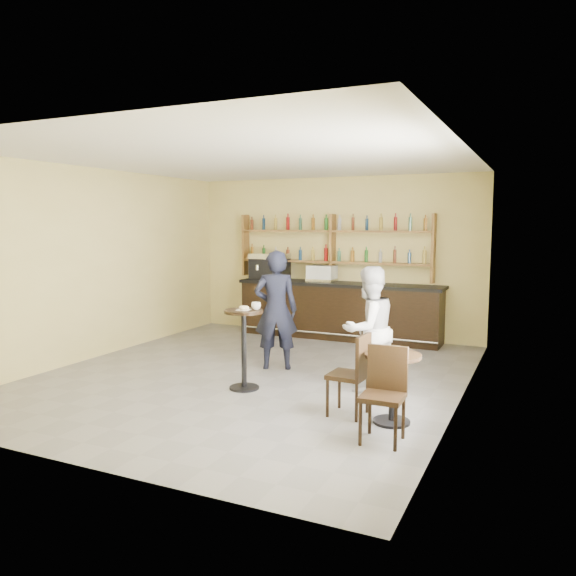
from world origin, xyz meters
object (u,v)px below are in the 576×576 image
at_px(pastry_case, 322,274).
at_px(cafe_table, 392,389).
at_px(espresso_machine, 270,266).
at_px(pedestal_table, 244,350).
at_px(chair_south, 383,396).
at_px(man_main, 276,310).
at_px(chair_west, 348,374).
at_px(patron_second, 369,329).
at_px(bar_counter, 339,310).

distance_m(pastry_case, cafe_table, 5.05).
relative_size(espresso_machine, pastry_case, 1.39).
relative_size(pedestal_table, chair_south, 1.11).
xyz_separation_m(espresso_machine, chair_south, (3.76, -4.88, -0.89)).
height_order(espresso_machine, man_main, man_main).
bearing_deg(chair_west, patron_second, -173.55).
bearing_deg(chair_west, man_main, -129.62).
bearing_deg(man_main, bar_counter, -115.92).
bearing_deg(cafe_table, pedestal_table, 168.13).
xyz_separation_m(chair_south, patron_second, (-0.66, 1.70, 0.36)).
xyz_separation_m(espresso_machine, pastry_case, (1.17, 0.00, -0.11)).
relative_size(man_main, patron_second, 1.09).
relative_size(man_main, chair_west, 1.89).
height_order(cafe_table, patron_second, patron_second).
xyz_separation_m(bar_counter, patron_second, (1.56, -3.18, 0.30)).
bearing_deg(pastry_case, chair_south, -62.03).
relative_size(pastry_case, pedestal_table, 0.49).
height_order(espresso_machine, patron_second, patron_second).
bearing_deg(cafe_table, man_main, 144.32).
bearing_deg(espresso_machine, man_main, -64.27).
distance_m(espresso_machine, pedestal_table, 4.19).
distance_m(pedestal_table, chair_west, 1.69).
xyz_separation_m(pastry_case, pedestal_table, (0.35, -3.82, -0.73)).
height_order(pastry_case, cafe_table, pastry_case).
bearing_deg(chair_south, espresso_machine, 126.55).
height_order(bar_counter, espresso_machine, espresso_machine).
height_order(man_main, chair_south, man_main).
distance_m(bar_counter, cafe_table, 4.80).
relative_size(pedestal_table, chair_west, 1.12).
bearing_deg(espresso_machine, chair_west, -55.96).
bearing_deg(bar_counter, chair_west, -68.97).
bearing_deg(chair_south, patron_second, 110.27).
bearing_deg(espresso_machine, patron_second, -48.46).
bearing_deg(chair_south, pastry_case, 116.92).
relative_size(pastry_case, patron_second, 0.32).
distance_m(pastry_case, man_main, 2.68).
distance_m(pastry_case, chair_west, 4.74).
height_order(pastry_case, chair_west, pastry_case).
xyz_separation_m(espresso_machine, man_main, (1.43, -2.64, -0.45)).
height_order(man_main, patron_second, man_main).
bearing_deg(patron_second, cafe_table, 61.79).
bearing_deg(man_main, chair_west, 113.68).
height_order(pedestal_table, chair_south, pedestal_table).
xyz_separation_m(man_main, chair_south, (2.33, -2.23, -0.44)).
height_order(pedestal_table, cafe_table, pedestal_table).
bearing_deg(pedestal_table, pastry_case, 95.25).
bearing_deg(pastry_case, cafe_table, -59.30).
height_order(bar_counter, pedestal_table, bar_counter).
bearing_deg(espresso_machine, chair_south, -55.10).
xyz_separation_m(cafe_table, patron_second, (-0.61, 1.10, 0.45)).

